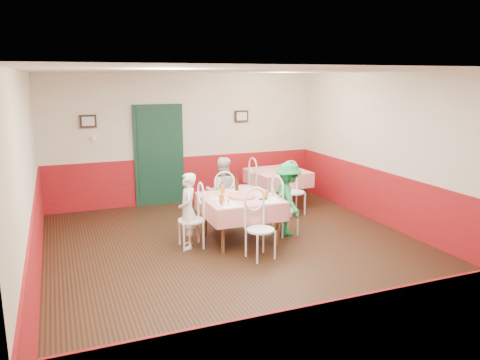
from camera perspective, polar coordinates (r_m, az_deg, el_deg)
name	(u,v)px	position (r m, az deg, el deg)	size (l,w,h in m)	color
floor	(246,255)	(7.40, 0.78, -9.07)	(7.00, 7.00, 0.00)	black
ceiling	(247,71)	(6.89, 0.85, 13.15)	(7.00, 7.00, 0.00)	white
back_wall	(185,139)	(10.29, -6.68, 5.03)	(6.00, 0.10, 2.80)	beige
front_wall	(409,241)	(4.11, 19.95, -7.04)	(6.00, 0.10, 2.80)	beige
left_wall	(28,183)	(6.51, -24.41, -0.35)	(0.10, 7.00, 2.80)	beige
right_wall	(407,155)	(8.60, 19.65, 2.93)	(0.10, 7.00, 2.80)	beige
wainscot_back	(187,179)	(10.43, -6.53, 0.12)	(6.00, 0.03, 1.00)	maroon
wainscot_front	(400,339)	(4.49, 18.93, -17.90)	(6.00, 0.03, 1.00)	maroon
wainscot_left	(36,250)	(6.75, -23.59, -7.81)	(0.03, 7.00, 1.00)	maroon
wainscot_right	(402,205)	(8.77, 19.14, -2.88)	(0.03, 7.00, 1.00)	maroon
door	(159,156)	(10.16, -9.83, 2.84)	(0.96, 0.06, 2.10)	black
picture_left	(88,121)	(9.87, -18.03, 6.82)	(0.32, 0.03, 0.26)	black
picture_right	(242,116)	(10.61, 0.19, 7.78)	(0.32, 0.03, 0.26)	black
thermostat	(95,138)	(9.91, -17.31, 4.86)	(0.10, 0.03, 0.10)	white
main_table	(240,219)	(7.90, 0.00, -4.79)	(1.22, 1.22, 0.77)	red
second_table	(278,188)	(10.11, 4.60, -0.96)	(1.12, 1.12, 0.77)	red
chair_left	(191,220)	(7.62, -5.98, -4.92)	(0.42, 0.42, 0.90)	white
chair_right	(285,210)	(8.21, 5.54, -3.62)	(0.42, 0.42, 0.90)	white
chair_far	(223,202)	(8.64, -2.07, -2.75)	(0.42, 0.42, 0.90)	white
chair_near	(261,230)	(7.13, 2.52, -6.09)	(0.42, 0.42, 0.90)	white
chair_second_a	(245,187)	(9.80, 0.67, -0.91)	(0.42, 0.42, 0.90)	white
chair_second_b	(294,192)	(9.45, 6.62, -1.50)	(0.42, 0.42, 0.90)	white
pizza	(242,197)	(7.75, 0.26, -2.06)	(0.41, 0.41, 0.03)	#B74723
plate_left	(217,199)	(7.65, -2.81, -2.31)	(0.25, 0.25, 0.01)	white
plate_right	(265,194)	(7.94, 3.04, -1.76)	(0.25, 0.25, 0.01)	white
plate_far	(231,191)	(8.17, -1.05, -1.35)	(0.25, 0.25, 0.01)	white
glass_a	(221,199)	(7.40, -2.27, -2.30)	(0.08, 0.08, 0.14)	#BF7219
glass_b	(267,195)	(7.71, 3.26, -1.78)	(0.07, 0.07, 0.13)	#BF7219
glass_c	(223,189)	(8.08, -2.13, -1.09)	(0.07, 0.07, 0.13)	#BF7219
beer_bottle	(237,184)	(8.16, -0.39, -0.53)	(0.07, 0.07, 0.25)	#381C0A
shaker_a	(224,203)	(7.25, -2.02, -2.84)	(0.04, 0.04, 0.09)	silver
shaker_b	(228,203)	(7.24, -1.43, -2.85)	(0.04, 0.04, 0.09)	silver
shaker_c	(221,203)	(7.28, -2.30, -2.77)	(0.04, 0.04, 0.09)	#B23319
menu_left	(229,205)	(7.33, -1.37, -3.01)	(0.30, 0.40, 0.00)	white
menu_right	(269,200)	(7.62, 3.58, -2.44)	(0.30, 0.40, 0.00)	white
wallet	(263,199)	(7.63, 2.85, -2.33)	(0.11, 0.09, 0.02)	black
diner_left	(188,211)	(7.56, -6.38, -3.75)	(0.45, 0.29, 1.23)	gray
diner_far	(222,192)	(8.64, -2.19, -1.42)	(0.63, 0.49, 1.29)	gray
diner_right	(288,199)	(8.18, 5.88, -2.29)	(0.83, 0.48, 1.28)	gray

